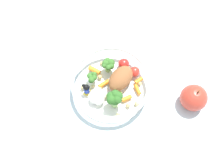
# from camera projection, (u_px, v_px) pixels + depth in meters

# --- Properties ---
(ground_plane) EXTENTS (2.40, 2.40, 0.00)m
(ground_plane) POSITION_uv_depth(u_px,v_px,m) (111.00, 86.00, 0.70)
(ground_plane) COLOR silver
(food_container) EXTENTS (0.21, 0.21, 0.07)m
(food_container) POSITION_uv_depth(u_px,v_px,m) (112.00, 84.00, 0.67)
(food_container) COLOR white
(food_container) RESTS_ON ground_plane
(loose_apple) EXTENTS (0.07, 0.07, 0.08)m
(loose_apple) POSITION_uv_depth(u_px,v_px,m) (193.00, 98.00, 0.65)
(loose_apple) COLOR #BC3828
(loose_apple) RESTS_ON ground_plane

